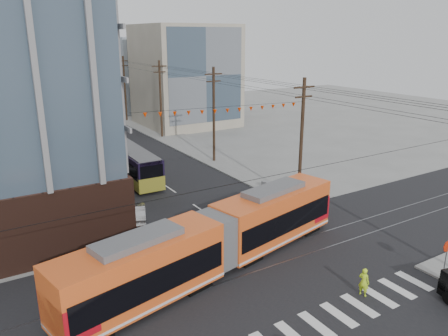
{
  "coord_description": "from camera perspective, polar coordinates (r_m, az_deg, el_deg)",
  "views": [
    {
      "loc": [
        -16.6,
        -16.83,
        14.39
      ],
      "look_at": [
        -0.95,
        8.49,
        5.29
      ],
      "focal_mm": 35.0,
      "sensor_mm": 36.0,
      "label": 1
    }
  ],
  "objects": [
    {
      "name": "stop_sign",
      "position": [
        30.1,
        26.91,
        -10.88
      ],
      "size": [
        0.81,
        0.81,
        2.51
      ],
      "primitive_type": null,
      "rotation": [
        0.0,
        0.0,
        -0.06
      ],
      "color": "#BC1C03",
      "rests_on": "ground"
    },
    {
      "name": "parked_car_white",
      "position": [
        39.65,
        -13.48,
        -3.67
      ],
      "size": [
        3.48,
        5.29,
        1.42
      ],
      "primitive_type": "imported",
      "rotation": [
        0.0,
        0.0,
        2.81
      ],
      "color": "white",
      "rests_on": "ground"
    },
    {
      "name": "parked_car_silver",
      "position": [
        35.82,
        -11.45,
        -5.81
      ],
      "size": [
        2.85,
        4.55,
        1.42
      ],
      "primitive_type": "imported",
      "rotation": [
        0.0,
        0.0,
        2.8
      ],
      "color": "#9E9E9E",
      "rests_on": "ground"
    },
    {
      "name": "utility_pole_far",
      "position": [
        77.55,
        -12.82,
        10.01
      ],
      "size": [
        0.3,
        0.3,
        11.0
      ],
      "primitive_type": "cylinder",
      "color": "black",
      "rests_on": "ground"
    },
    {
      "name": "jersey_barrier",
      "position": [
        41.87,
        6.99,
        -2.69
      ],
      "size": [
        1.54,
        3.81,
        0.74
      ],
      "primitive_type": "cube",
      "rotation": [
        0.0,
        0.0,
        0.19
      ],
      "color": "slate",
      "rests_on": "ground"
    },
    {
      "name": "streetcar",
      "position": [
        27.73,
        -1.12,
        -9.46
      ],
      "size": [
        21.28,
        7.44,
        4.07
      ],
      "primitive_type": null,
      "rotation": [
        0.0,
        0.0,
        0.22
      ],
      "color": "#E6571E",
      "rests_on": "ground"
    },
    {
      "name": "bg_bldg_ne_near",
      "position": [
        72.85,
        -5.12,
        11.91
      ],
      "size": [
        14.0,
        14.0,
        16.0
      ],
      "primitive_type": "cube",
      "color": "gray",
      "rests_on": "ground"
    },
    {
      "name": "ground",
      "position": [
        27.68,
        11.36,
        -14.7
      ],
      "size": [
        160.0,
        160.0,
        0.0
      ],
      "primitive_type": "plane",
      "color": "slate"
    },
    {
      "name": "bg_bldg_ne_far",
      "position": [
        91.91,
        -9.72,
        12.16
      ],
      "size": [
        16.0,
        16.0,
        14.0
      ],
      "primitive_type": "cube",
      "color": "#8C99A5",
      "rests_on": "ground"
    },
    {
      "name": "pedestrian",
      "position": [
        26.98,
        17.8,
        -13.99
      ],
      "size": [
        0.57,
        0.72,
        1.73
      ],
      "primitive_type": "imported",
      "rotation": [
        0.0,
        0.0,
        1.85
      ],
      "color": "#BFEC21",
      "rests_on": "ground"
    },
    {
      "name": "city_bus",
      "position": [
        46.38,
        -12.09,
        0.73
      ],
      "size": [
        2.87,
        12.05,
        3.4
      ],
      "primitive_type": null,
      "rotation": [
        0.0,
        0.0,
        -0.02
      ],
      "color": "black",
      "rests_on": "ground"
    },
    {
      "name": "parked_car_grey",
      "position": [
        45.24,
        -16.65,
        -1.3
      ],
      "size": [
        4.38,
        5.84,
        1.47
      ],
      "primitive_type": "imported",
      "rotation": [
        0.0,
        0.0,
        2.72
      ],
      "color": "slate",
      "rests_on": "ground"
    }
  ]
}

